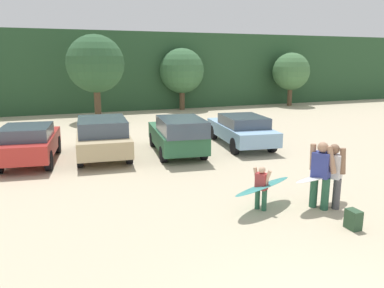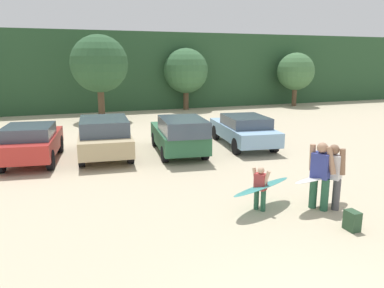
{
  "view_description": "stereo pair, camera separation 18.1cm",
  "coord_description": "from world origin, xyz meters",
  "px_view_note": "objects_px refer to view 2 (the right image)",
  "views": [
    {
      "loc": [
        -3.35,
        -2.94,
        3.73
      ],
      "look_at": [
        0.53,
        7.21,
        1.3
      ],
      "focal_mm": 35.23,
      "sensor_mm": 36.0,
      "label": 1
    },
    {
      "loc": [
        -3.18,
        -3.0,
        3.73
      ],
      "look_at": [
        0.53,
        7.21,
        1.3
      ],
      "focal_mm": 35.23,
      "sensor_mm": 36.0,
      "label": 2
    }
  ],
  "objects_px": {
    "surfboard_white": "(320,177)",
    "backpack_dropped": "(352,221)",
    "parked_car_red": "(31,142)",
    "parked_car_forest_green": "(179,134)",
    "parked_car_sky_blue": "(243,129)",
    "person_child": "(260,186)",
    "person_adult": "(321,172)",
    "surfboard_teal": "(262,187)",
    "person_companion": "(332,173)",
    "parked_car_tan": "(104,135)"
  },
  "relations": [
    {
      "from": "parked_car_sky_blue",
      "to": "person_companion",
      "type": "bearing_deg",
      "value": 177.58
    },
    {
      "from": "backpack_dropped",
      "to": "parked_car_tan",
      "type": "bearing_deg",
      "value": 116.37
    },
    {
      "from": "surfboard_white",
      "to": "backpack_dropped",
      "type": "height_order",
      "value": "surfboard_white"
    },
    {
      "from": "backpack_dropped",
      "to": "person_adult",
      "type": "bearing_deg",
      "value": 86.1
    },
    {
      "from": "parked_car_red",
      "to": "person_child",
      "type": "xyz_separation_m",
      "value": [
        5.62,
        -6.93,
        -0.13
      ]
    },
    {
      "from": "parked_car_sky_blue",
      "to": "backpack_dropped",
      "type": "height_order",
      "value": "parked_car_sky_blue"
    },
    {
      "from": "parked_car_red",
      "to": "parked_car_forest_green",
      "type": "height_order",
      "value": "parked_car_forest_green"
    },
    {
      "from": "person_adult",
      "to": "surfboard_teal",
      "type": "distance_m",
      "value": 1.5
    },
    {
      "from": "person_adult",
      "to": "surfboard_teal",
      "type": "height_order",
      "value": "person_adult"
    },
    {
      "from": "parked_car_sky_blue",
      "to": "person_adult",
      "type": "bearing_deg",
      "value": 175.08
    },
    {
      "from": "parked_car_red",
      "to": "parked_car_forest_green",
      "type": "distance_m",
      "value": 5.56
    },
    {
      "from": "person_companion",
      "to": "surfboard_white",
      "type": "xyz_separation_m",
      "value": [
        -0.21,
        0.19,
        -0.15
      ]
    },
    {
      "from": "surfboard_white",
      "to": "surfboard_teal",
      "type": "distance_m",
      "value": 1.52
    },
    {
      "from": "person_adult",
      "to": "parked_car_red",
      "type": "bearing_deg",
      "value": -76.55
    },
    {
      "from": "parked_car_forest_green",
      "to": "surfboard_teal",
      "type": "relative_size",
      "value": 2.02
    },
    {
      "from": "parked_car_forest_green",
      "to": "parked_car_sky_blue",
      "type": "relative_size",
      "value": 0.94
    },
    {
      "from": "person_child",
      "to": "person_companion",
      "type": "relative_size",
      "value": 0.68
    },
    {
      "from": "parked_car_forest_green",
      "to": "surfboard_teal",
      "type": "distance_m",
      "value": 6.15
    },
    {
      "from": "parked_car_red",
      "to": "person_child",
      "type": "relative_size",
      "value": 3.61
    },
    {
      "from": "parked_car_tan",
      "to": "parked_car_forest_green",
      "type": "distance_m",
      "value": 2.97
    },
    {
      "from": "parked_car_tan",
      "to": "person_adult",
      "type": "relative_size",
      "value": 2.74
    },
    {
      "from": "parked_car_tan",
      "to": "surfboard_teal",
      "type": "xyz_separation_m",
      "value": [
        3.05,
        -6.93,
        -0.23
      ]
    },
    {
      "from": "surfboard_white",
      "to": "person_adult",
      "type": "bearing_deg",
      "value": 35.61
    },
    {
      "from": "parked_car_forest_green",
      "to": "person_adult",
      "type": "height_order",
      "value": "person_adult"
    },
    {
      "from": "parked_car_red",
      "to": "surfboard_teal",
      "type": "distance_m",
      "value": 8.93
    },
    {
      "from": "parked_car_tan",
      "to": "backpack_dropped",
      "type": "distance_m",
      "value": 9.74
    },
    {
      "from": "parked_car_red",
      "to": "person_adult",
      "type": "xyz_separation_m",
      "value": [
        7.06,
        -7.38,
        0.21
      ]
    },
    {
      "from": "parked_car_red",
      "to": "backpack_dropped",
      "type": "relative_size",
      "value": 9.12
    },
    {
      "from": "parked_car_sky_blue",
      "to": "backpack_dropped",
      "type": "xyz_separation_m",
      "value": [
        -1.66,
        -8.4,
        -0.51
      ]
    },
    {
      "from": "parked_car_red",
      "to": "parked_car_sky_blue",
      "type": "distance_m",
      "value": 8.64
    },
    {
      "from": "parked_car_sky_blue",
      "to": "surfboard_white",
      "type": "bearing_deg",
      "value": 175.68
    },
    {
      "from": "parked_car_tan",
      "to": "parked_car_forest_green",
      "type": "bearing_deg",
      "value": -100.18
    },
    {
      "from": "surfboard_teal",
      "to": "person_child",
      "type": "bearing_deg",
      "value": 10.96
    },
    {
      "from": "surfboard_white",
      "to": "surfboard_teal",
      "type": "bearing_deg",
      "value": -29.98
    },
    {
      "from": "parked_car_sky_blue",
      "to": "surfboard_white",
      "type": "relative_size",
      "value": 2.47
    },
    {
      "from": "person_adult",
      "to": "surfboard_teal",
      "type": "xyz_separation_m",
      "value": [
        -1.35,
        0.51,
        -0.39
      ]
    },
    {
      "from": "person_companion",
      "to": "person_child",
      "type": "bearing_deg",
      "value": -46.5
    },
    {
      "from": "parked_car_red",
      "to": "surfboard_teal",
      "type": "xyz_separation_m",
      "value": [
        5.7,
        -6.87,
        -0.18
      ]
    },
    {
      "from": "parked_car_sky_blue",
      "to": "person_companion",
      "type": "xyz_separation_m",
      "value": [
        -1.26,
        -7.19,
        0.21
      ]
    },
    {
      "from": "parked_car_sky_blue",
      "to": "person_child",
      "type": "bearing_deg",
      "value": 163.23
    },
    {
      "from": "surfboard_white",
      "to": "surfboard_teal",
      "type": "height_order",
      "value": "surfboard_white"
    },
    {
      "from": "backpack_dropped",
      "to": "surfboard_white",
      "type": "bearing_deg",
      "value": 82.2
    },
    {
      "from": "person_adult",
      "to": "person_companion",
      "type": "distance_m",
      "value": 0.32
    },
    {
      "from": "surfboard_teal",
      "to": "parked_car_red",
      "type": "bearing_deg",
      "value": -74.47
    },
    {
      "from": "parked_car_sky_blue",
      "to": "person_adult",
      "type": "xyz_separation_m",
      "value": [
        -1.58,
        -7.13,
        0.25
      ]
    },
    {
      "from": "parked_car_sky_blue",
      "to": "person_adult",
      "type": "height_order",
      "value": "person_adult"
    },
    {
      "from": "person_adult",
      "to": "surfboard_white",
      "type": "height_order",
      "value": "person_adult"
    },
    {
      "from": "parked_car_red",
      "to": "parked_car_sky_blue",
      "type": "relative_size",
      "value": 0.86
    },
    {
      "from": "backpack_dropped",
      "to": "surfboard_teal",
      "type": "bearing_deg",
      "value": 125.38
    },
    {
      "from": "person_adult",
      "to": "person_companion",
      "type": "height_order",
      "value": "person_adult"
    }
  ]
}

